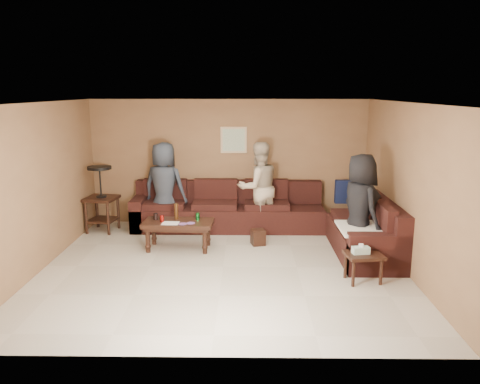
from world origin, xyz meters
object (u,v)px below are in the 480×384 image
(side_table_right, at_px, (363,257))
(end_table_left, at_px, (101,198))
(coffee_table, at_px, (178,226))
(sectional_sofa, at_px, (271,220))
(person_left, at_px, (164,187))
(person_right, at_px, (360,208))
(person_middle, at_px, (258,187))
(waste_bin, at_px, (258,237))

(side_table_right, bearing_deg, end_table_left, 151.81)
(coffee_table, bearing_deg, side_table_right, -25.72)
(sectional_sofa, relative_size, person_left, 2.70)
(person_left, distance_m, person_right, 3.71)
(coffee_table, height_order, person_middle, person_middle)
(waste_bin, bearing_deg, person_left, 154.48)
(end_table_left, xyz_separation_m, person_right, (4.57, -1.49, 0.20))
(coffee_table, distance_m, person_left, 1.24)
(person_left, bearing_deg, sectional_sofa, -175.77)
(side_table_right, distance_m, waste_bin, 2.17)
(person_left, height_order, person_middle, person_middle)
(coffee_table, relative_size, person_middle, 0.69)
(waste_bin, bearing_deg, person_middle, 88.51)
(side_table_right, xyz_separation_m, person_middle, (-1.43, 2.41, 0.50))
(person_middle, height_order, person_right, person_middle)
(sectional_sofa, xyz_separation_m, end_table_left, (-3.23, 0.33, 0.34))
(person_middle, relative_size, person_right, 1.01)
(side_table_right, relative_size, waste_bin, 2.06)
(sectional_sofa, distance_m, side_table_right, 2.37)
(sectional_sofa, bearing_deg, side_table_right, -59.61)
(end_table_left, xyz_separation_m, waste_bin, (2.98, -0.78, -0.53))
(coffee_table, relative_size, waste_bin, 4.39)
(side_table_right, bearing_deg, sectional_sofa, 120.39)
(person_right, bearing_deg, side_table_right, 151.91)
(end_table_left, height_order, person_right, person_right)
(sectional_sofa, bearing_deg, end_table_left, 174.16)
(person_middle, bearing_deg, person_right, 113.74)
(waste_bin, xyz_separation_m, person_left, (-1.78, 0.85, 0.72))
(side_table_right, height_order, waste_bin, side_table_right)
(person_left, height_order, person_right, person_left)
(coffee_table, distance_m, person_middle, 1.80)
(person_middle, bearing_deg, person_left, -23.18)
(end_table_left, bearing_deg, person_middle, 0.65)
(person_left, distance_m, person_middle, 1.80)
(sectional_sofa, bearing_deg, person_right, -40.93)
(person_left, bearing_deg, waste_bin, 169.93)
(end_table_left, height_order, side_table_right, end_table_left)
(waste_bin, height_order, person_right, person_right)
(person_right, bearing_deg, end_table_left, 52.78)
(sectional_sofa, distance_m, person_right, 1.85)
(sectional_sofa, xyz_separation_m, person_right, (1.34, -1.16, 0.53))
(coffee_table, height_order, person_right, person_right)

